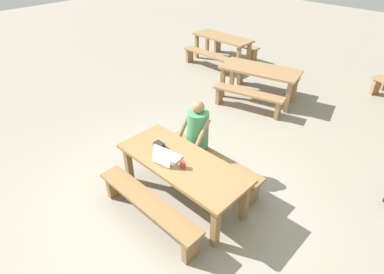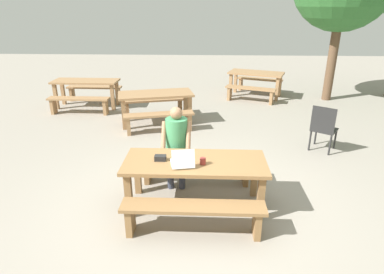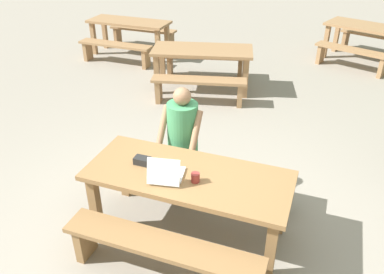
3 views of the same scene
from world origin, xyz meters
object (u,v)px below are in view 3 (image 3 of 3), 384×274
at_px(picnic_table_mid, 367,32).
at_px(person_seated, 182,134).
at_px(picnic_table_distant, 129,27).
at_px(small_pouch, 142,161).
at_px(coffee_mug, 195,177).
at_px(laptop, 166,173).
at_px(picnic_table_front, 188,182).
at_px(picnic_table_rear, 202,55).

bearing_deg(picnic_table_mid, person_seated, -89.91).
bearing_deg(person_seated, picnic_table_mid, 70.14).
height_order(picnic_table_mid, picnic_table_distant, picnic_table_mid).
relative_size(small_pouch, picnic_table_distant, 0.09).
xyz_separation_m(coffee_mug, picnic_table_distant, (-3.27, 4.84, -0.13)).
bearing_deg(picnic_table_mid, small_pouch, -89.48).
bearing_deg(small_pouch, coffee_mug, -9.01).
distance_m(laptop, picnic_table_distant, 5.74).
bearing_deg(small_pouch, person_seated, 74.58).
bearing_deg(picnic_table_mid, picnic_table_front, -85.40).
height_order(person_seated, picnic_table_mid, person_seated).
height_order(picnic_table_front, laptop, laptop).
xyz_separation_m(coffee_mug, picnic_table_rear, (-1.16, 3.57, -0.12)).
height_order(laptop, coffee_mug, laptop).
relative_size(picnic_table_front, picnic_table_mid, 1.09).
height_order(picnic_table_front, picnic_table_distant, picnic_table_distant).
distance_m(picnic_table_mid, picnic_table_distant, 5.01).
distance_m(person_seated, picnic_table_mid, 5.81).
distance_m(laptop, picnic_table_mid, 6.48).
bearing_deg(picnic_table_rear, laptop, -90.20).
distance_m(coffee_mug, picnic_table_rear, 3.75).
bearing_deg(picnic_table_distant, picnic_table_mid, 15.92).
relative_size(picnic_table_front, small_pouch, 12.56).
bearing_deg(laptop, person_seated, -89.78).
xyz_separation_m(laptop, picnic_table_rear, (-0.89, 3.62, -0.14)).
relative_size(picnic_table_front, picnic_table_distant, 1.10).
relative_size(laptop, picnic_table_rear, 0.20).
xyz_separation_m(picnic_table_mid, picnic_table_distant, (-4.83, -1.33, -0.01)).
bearing_deg(laptop, picnic_table_mid, -117.03).
distance_m(laptop, coffee_mug, 0.27).
distance_m(small_pouch, coffee_mug, 0.59).
distance_m(laptop, person_seated, 0.77).
xyz_separation_m(picnic_table_front, picnic_table_mid, (1.67, 6.08, 0.03)).
bearing_deg(small_pouch, picnic_table_front, -0.02).
height_order(picnic_table_front, picnic_table_rear, picnic_table_rear).
xyz_separation_m(small_pouch, picnic_table_rear, (-0.57, 3.47, -0.11)).
height_order(small_pouch, picnic_table_mid, small_pouch).
xyz_separation_m(laptop, picnic_table_distant, (-3.01, 4.89, -0.14)).
bearing_deg(picnic_table_front, laptop, -138.51).
bearing_deg(small_pouch, laptop, -24.34).
height_order(laptop, person_seated, person_seated).
xyz_separation_m(small_pouch, picnic_table_mid, (2.14, 6.08, -0.11)).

